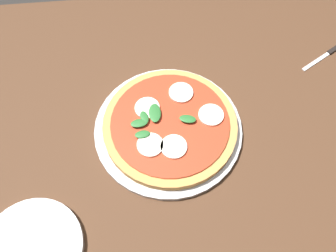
{
  "coord_description": "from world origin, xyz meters",
  "views": [
    {
      "loc": [
        -0.06,
        -0.35,
        1.42
      ],
      "look_at": [
        -0.03,
        0.0,
        0.79
      ],
      "focal_mm": 35.85,
      "sensor_mm": 36.0,
      "label": 1
    }
  ],
  "objects_px": {
    "dining_table": "(179,152)",
    "pizza": "(170,124)",
    "serving_tray": "(168,127)",
    "knife": "(331,51)",
    "plate_white": "(32,249)"
  },
  "relations": [
    {
      "from": "dining_table",
      "to": "plate_white",
      "type": "bearing_deg",
      "value": -142.92
    },
    {
      "from": "pizza",
      "to": "knife",
      "type": "distance_m",
      "value": 0.47
    },
    {
      "from": "pizza",
      "to": "knife",
      "type": "xyz_separation_m",
      "value": [
        0.43,
        0.18,
        -0.02
      ]
    },
    {
      "from": "serving_tray",
      "to": "pizza",
      "type": "relative_size",
      "value": 1.12
    },
    {
      "from": "knife",
      "to": "dining_table",
      "type": "bearing_deg",
      "value": -155.76
    },
    {
      "from": "serving_tray",
      "to": "plate_white",
      "type": "distance_m",
      "value": 0.36
    },
    {
      "from": "pizza",
      "to": "plate_white",
      "type": "xyz_separation_m",
      "value": [
        -0.28,
        -0.23,
        -0.02
      ]
    },
    {
      "from": "serving_tray",
      "to": "knife",
      "type": "distance_m",
      "value": 0.47
    },
    {
      "from": "plate_white",
      "to": "knife",
      "type": "xyz_separation_m",
      "value": [
        0.71,
        0.41,
        -0.0
      ]
    },
    {
      "from": "dining_table",
      "to": "plate_white",
      "type": "relative_size",
      "value": 6.18
    },
    {
      "from": "dining_table",
      "to": "serving_tray",
      "type": "xyz_separation_m",
      "value": [
        -0.03,
        0.0,
        0.13
      ]
    },
    {
      "from": "dining_table",
      "to": "pizza",
      "type": "distance_m",
      "value": 0.15
    },
    {
      "from": "knife",
      "to": "plate_white",
      "type": "bearing_deg",
      "value": -149.9
    },
    {
      "from": "dining_table",
      "to": "knife",
      "type": "relative_size",
      "value": 8.07
    },
    {
      "from": "serving_tray",
      "to": "plate_white",
      "type": "relative_size",
      "value": 1.71
    }
  ]
}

